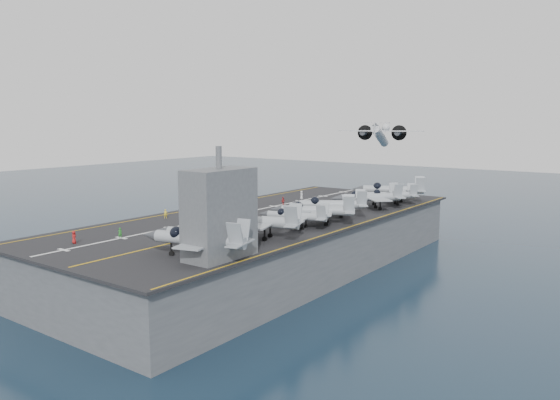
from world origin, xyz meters
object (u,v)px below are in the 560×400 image
Objects in this scene: island_superstructure at (219,203)px; fighter_jet_0 at (200,238)px; tow_cart_a at (212,234)px; transport_plane at (380,136)px.

island_superstructure reaches higher than fighter_jet_0.
transport_plane reaches higher than tow_cart_a.
tow_cart_a is (-7.77, 10.51, -2.10)m from fighter_jet_0.
transport_plane reaches higher than fighter_jet_0.
island_superstructure is at bearing 46.59° from fighter_jet_0.
tow_cart_a is at bearing -81.51° from transport_plane.
transport_plane is (-22.27, 93.15, 6.43)m from island_superstructure.
island_superstructure is at bearing -76.55° from transport_plane.
tow_cart_a is 86.57m from transport_plane.
fighter_jet_0 is 7.85× the size of tow_cart_a.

